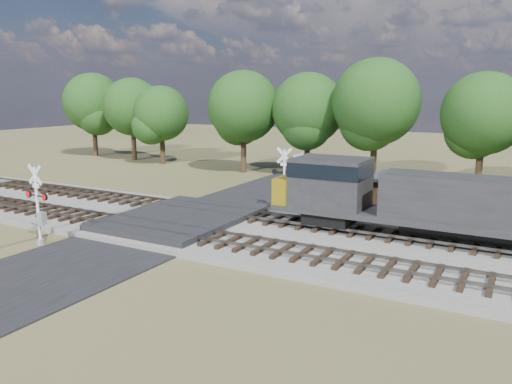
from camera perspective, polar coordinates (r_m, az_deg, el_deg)
The scene contains 10 objects.
ground at distance 29.79m, azimuth -9.16°, elevation -3.94°, with size 160.00×160.00×0.00m, color #474A27.
ballast_bed at distance 25.53m, azimuth 9.70°, elevation -6.20°, with size 140.00×10.00×0.30m, color gray.
road at distance 29.77m, azimuth -9.16°, elevation -3.87°, with size 7.00×60.00×0.08m, color black.
crossing_panel at distance 30.09m, azimuth -8.60°, elevation -3.15°, with size 7.00×9.00×0.62m, color #262628.
track_near at distance 26.33m, azimuth -6.47°, elevation -4.96°, with size 140.00×2.60×0.33m.
track_far at distance 30.40m, azimuth -1.04°, elevation -2.68°, with size 140.00×2.60×0.33m.
crossing_signal_near at distance 27.86m, azimuth -23.54°, elevation -2.11°, with size 1.69×0.37×4.20m.
crossing_signal_far at distance 32.88m, azimuth 3.09°, elevation 0.81°, with size 1.72×0.39×4.27m.
equipment_shed at distance 31.69m, azimuth 16.96°, elevation -0.72°, with size 4.22×4.22×2.82m.
treeline at distance 43.81m, azimuth 17.98°, elevation 9.19°, with size 84.33×10.77×11.69m.
Camera 1 is at (17.80, -22.59, 7.74)m, focal length 35.00 mm.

